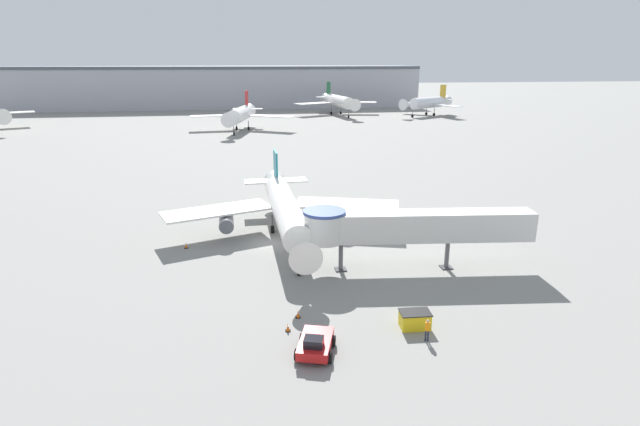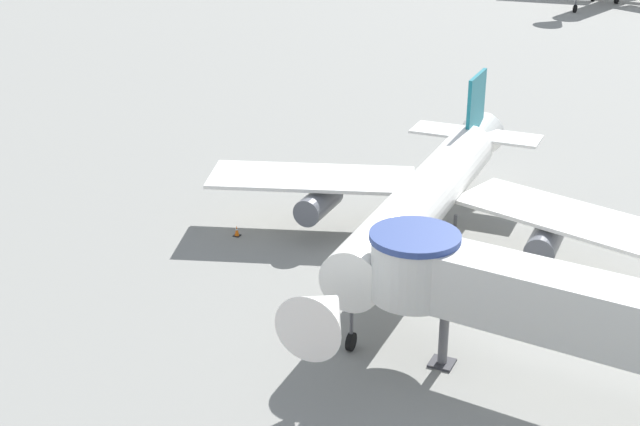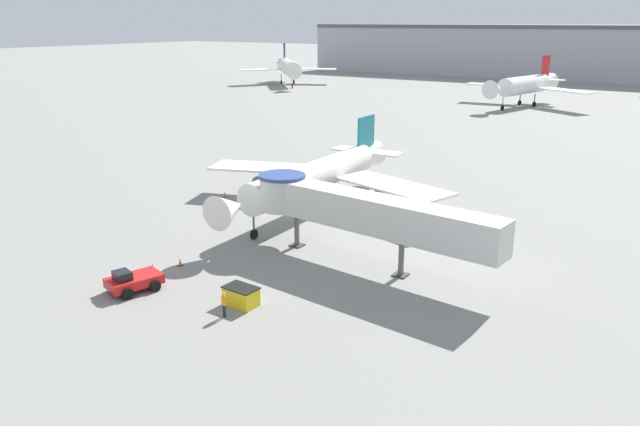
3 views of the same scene
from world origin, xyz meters
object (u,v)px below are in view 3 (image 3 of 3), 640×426
object	(u,v)px
background_jet_red_tail	(525,85)
pushback_tug_red	(133,281)
ground_crew_marshaller	(224,303)
traffic_cone_near_nose	(180,262)
traffic_cone_apron_front	(153,267)
traffic_cone_port_wing	(225,194)
service_container_yellow	(241,296)
main_airplane	(318,176)
jet_bridge	(354,209)
background_jet_navy_tail	(288,67)

from	to	relation	value
background_jet_red_tail	pushback_tug_red	bearing A→B (deg)	-74.82
ground_crew_marshaller	traffic_cone_near_nose	bearing A→B (deg)	-9.45
traffic_cone_apron_front	traffic_cone_port_wing	size ratio (longest dim) A/B	0.99
service_container_yellow	traffic_cone_apron_front	distance (m)	9.87
main_airplane	background_jet_red_tail	size ratio (longest dim) A/B	0.94
jet_bridge	traffic_cone_port_wing	distance (m)	24.05
main_airplane	pushback_tug_red	size ratio (longest dim) A/B	6.80
jet_bridge	traffic_cone_apron_front	distance (m)	16.56
service_container_yellow	traffic_cone_apron_front	bearing A→B (deg)	174.39
traffic_cone_apron_front	ground_crew_marshaller	distance (m)	10.51
main_airplane	background_jet_navy_tail	size ratio (longest dim) A/B	1.07
pushback_tug_red	background_jet_red_tail	bearing A→B (deg)	109.21
traffic_cone_apron_front	background_jet_red_tail	size ratio (longest dim) A/B	0.02
traffic_cone_port_wing	traffic_cone_apron_front	bearing A→B (deg)	-63.87
main_airplane	ground_crew_marshaller	xyz separation A→B (m)	(8.33, -24.26, -2.55)
background_jet_navy_tail	traffic_cone_apron_front	bearing A→B (deg)	-100.01
main_airplane	traffic_cone_near_nose	bearing A→B (deg)	-93.51
jet_bridge	pushback_tug_red	world-z (taller)	jet_bridge
background_jet_red_tail	background_jet_navy_tail	world-z (taller)	background_jet_navy_tail
pushback_tug_red	traffic_cone_port_wing	distance (m)	25.34
jet_bridge	traffic_cone_near_nose	bearing A→B (deg)	-137.80
ground_crew_marshaller	background_jet_navy_tail	xyz separation A→B (m)	(-88.16, 130.32, 4.21)
pushback_tug_red	traffic_cone_near_nose	distance (m)	5.40
jet_bridge	traffic_cone_port_wing	bearing A→B (deg)	163.36
main_airplane	traffic_cone_port_wing	world-z (taller)	main_airplane
traffic_cone_near_nose	ground_crew_marshaller	xyz separation A→B (m)	(9.03, -4.96, 0.71)
pushback_tug_red	traffic_cone_port_wing	world-z (taller)	pushback_tug_red
pushback_tug_red	main_airplane	bearing A→B (deg)	106.82
main_airplane	traffic_cone_apron_front	distance (m)	21.58
pushback_tug_red	traffic_cone_port_wing	xyz separation A→B (m)	(-11.15, 22.75, -0.46)
jet_bridge	service_container_yellow	bearing A→B (deg)	-96.60
traffic_cone_port_wing	pushback_tug_red	bearing A→B (deg)	-63.90
main_airplane	pushback_tug_red	xyz separation A→B (m)	(-0.07, -24.64, -2.79)
service_container_yellow	ground_crew_marshaller	bearing A→B (deg)	-83.43
jet_bridge	ground_crew_marshaller	bearing A→B (deg)	-93.71
traffic_cone_port_wing	ground_crew_marshaller	xyz separation A→B (m)	(19.55, -22.38, 0.70)
traffic_cone_apron_front	traffic_cone_port_wing	world-z (taller)	traffic_cone_port_wing
traffic_cone_near_nose	jet_bridge	bearing A→B (deg)	36.08
pushback_tug_red	service_container_yellow	world-z (taller)	pushback_tug_red
service_container_yellow	background_jet_navy_tail	xyz separation A→B (m)	(-87.93, 128.29, 4.55)
jet_bridge	traffic_cone_apron_front	world-z (taller)	jet_bridge
pushback_tug_red	background_jet_navy_tail	xyz separation A→B (m)	(-79.76, 130.70, 4.45)
pushback_tug_red	service_container_yellow	xyz separation A→B (m)	(8.17, 2.41, -0.11)
pushback_tug_red	ground_crew_marshaller	distance (m)	8.42
traffic_cone_apron_front	background_jet_red_tail	bearing A→B (deg)	91.46
traffic_cone_apron_front	main_airplane	bearing A→B (deg)	85.39
pushback_tug_red	traffic_cone_near_nose	bearing A→B (deg)	113.70
ground_crew_marshaller	background_jet_red_tail	distance (m)	118.64
background_jet_navy_tail	ground_crew_marshaller	bearing A→B (deg)	-97.46
background_jet_red_tail	background_jet_navy_tail	xyz separation A→B (m)	(-75.18, 12.46, 0.37)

